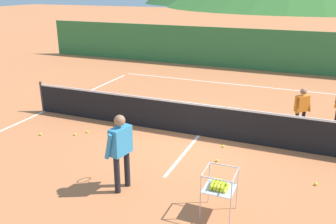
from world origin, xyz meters
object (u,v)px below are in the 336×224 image
(tennis_net, at_px, (199,120))
(tennis_ball_8, at_px, (217,161))
(tennis_ball_7, at_px, (316,184))
(tennis_ball_4, at_px, (41,134))
(ball_cart, at_px, (219,186))
(tennis_ball_5, at_px, (223,146))
(student_0, at_px, (302,106))
(instructor, at_px, (121,146))
(tennis_ball_6, at_px, (75,134))
(tennis_ball_2, at_px, (87,132))

(tennis_net, relative_size, tennis_ball_8, 166.73)
(tennis_ball_7, bearing_deg, tennis_ball_4, -179.26)
(ball_cart, height_order, tennis_ball_7, ball_cart)
(tennis_ball_5, xyz_separation_m, tennis_ball_8, (0.06, -0.88, 0.00))
(tennis_ball_4, xyz_separation_m, tennis_ball_5, (5.10, 1.22, 0.00))
(tennis_ball_4, relative_size, tennis_ball_7, 1.00)
(student_0, bearing_deg, instructor, -124.95)
(ball_cart, bearing_deg, tennis_ball_4, 163.49)
(ball_cart, relative_size, tennis_ball_6, 13.22)
(student_0, relative_size, ball_cart, 1.49)
(tennis_ball_7, bearing_deg, tennis_ball_6, 177.48)
(tennis_net, distance_m, ball_cart, 3.72)
(instructor, xyz_separation_m, tennis_ball_4, (-3.62, 1.61, -0.97))
(tennis_ball_6, bearing_deg, ball_cart, -23.43)
(instructor, height_order, tennis_ball_4, instructor)
(student_0, relative_size, tennis_ball_7, 19.73)
(student_0, relative_size, tennis_ball_5, 19.73)
(ball_cart, distance_m, tennis_ball_5, 3.04)
(tennis_net, height_order, tennis_ball_6, tennis_net)
(tennis_ball_5, bearing_deg, tennis_net, 149.12)
(ball_cart, height_order, tennis_ball_5, ball_cart)
(tennis_ball_2, distance_m, tennis_ball_4, 1.33)
(student_0, bearing_deg, tennis_ball_7, -80.01)
(student_0, bearing_deg, tennis_ball_5, -133.87)
(tennis_ball_5, bearing_deg, student_0, 46.13)
(tennis_net, height_order, tennis_ball_7, tennis_net)
(instructor, relative_size, tennis_ball_8, 24.70)
(tennis_ball_6, bearing_deg, tennis_net, 21.99)
(student_0, distance_m, tennis_ball_4, 7.62)
(tennis_net, relative_size, tennis_ball_7, 166.73)
(tennis_net, bearing_deg, instructor, -100.89)
(tennis_net, xyz_separation_m, tennis_ball_8, (0.91, -1.38, -0.47))
(instructor, distance_m, student_0, 5.76)
(ball_cart, relative_size, tennis_ball_4, 13.22)
(ball_cart, height_order, tennis_ball_4, ball_cart)
(student_0, height_order, ball_cart, student_0)
(tennis_ball_2, bearing_deg, tennis_ball_5, 7.95)
(instructor, distance_m, tennis_ball_4, 4.08)
(student_0, height_order, tennis_ball_7, student_0)
(ball_cart, relative_size, tennis_ball_2, 13.22)
(ball_cart, distance_m, tennis_ball_6, 5.26)
(instructor, relative_size, ball_cart, 1.87)
(instructor, distance_m, tennis_ball_2, 3.50)
(tennis_net, relative_size, tennis_ball_5, 166.73)
(tennis_ball_8, bearing_deg, tennis_ball_2, 175.38)
(tennis_net, distance_m, tennis_ball_2, 3.32)
(student_0, relative_size, tennis_ball_4, 19.73)
(tennis_ball_2, bearing_deg, ball_cart, -27.37)
(tennis_ball_5, relative_size, tennis_ball_7, 1.00)
(tennis_ball_2, relative_size, tennis_ball_6, 1.00)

